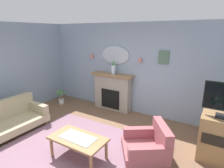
% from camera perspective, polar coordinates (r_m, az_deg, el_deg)
% --- Properties ---
extents(floor, '(6.96, 6.19, 0.10)m').
position_cam_1_polar(floor, '(4.08, -10.71, -21.52)').
color(floor, brown).
rests_on(floor, ground).
extents(wall_back, '(6.96, 0.10, 2.67)m').
position_cam_1_polar(wall_back, '(5.59, 6.90, 4.59)').
color(wall_back, '#8C9EB2').
rests_on(wall_back, ground).
extents(patterned_rug, '(3.20, 2.40, 0.01)m').
position_cam_1_polar(patterned_rug, '(4.17, -8.81, -19.59)').
color(patterned_rug, '#7F5B6B').
rests_on(patterned_rug, ground).
extents(fireplace, '(1.36, 0.36, 1.16)m').
position_cam_1_polar(fireplace, '(5.88, 0.13, -2.46)').
color(fireplace, gray).
rests_on(fireplace, ground).
extents(mantel_vase_right, '(0.14, 0.14, 0.43)m').
position_cam_1_polar(mantel_vase_right, '(5.63, 0.42, 4.92)').
color(mantel_vase_right, silver).
rests_on(mantel_vase_right, fireplace).
extents(wall_mirror, '(0.96, 0.06, 0.56)m').
position_cam_1_polar(wall_mirror, '(5.75, 0.87, 8.78)').
color(wall_mirror, '#B2BCC6').
extents(wall_sconce_left, '(0.14, 0.14, 0.14)m').
position_cam_1_polar(wall_sconce_left, '(6.19, -6.25, 8.71)').
color(wall_sconce_left, '#D17066').
extents(wall_sconce_right, '(0.14, 0.14, 0.14)m').
position_cam_1_polar(wall_sconce_right, '(5.33, 8.56, 7.53)').
color(wall_sconce_right, '#D17066').
extents(framed_picture, '(0.28, 0.03, 0.36)m').
position_cam_1_polar(framed_picture, '(5.16, 15.57, 7.88)').
color(framed_picture, '#4C6B56').
extents(coffee_table, '(1.10, 0.60, 0.45)m').
position_cam_1_polar(coffee_table, '(3.80, -10.35, -16.59)').
color(coffee_table, olive).
rests_on(coffee_table, ground).
extents(floral_couch, '(0.89, 1.73, 0.76)m').
position_cam_1_polar(floral_couch, '(5.30, -29.44, -9.56)').
color(floral_couch, tan).
rests_on(floral_couch, ground).
extents(armchair_near_fireplace, '(1.13, 1.12, 0.71)m').
position_cam_1_polar(armchair_near_fireplace, '(3.84, 11.25, -17.72)').
color(armchair_near_fireplace, '#934C51').
rests_on(armchair_near_fireplace, ground).
extents(tv_cabinet, '(0.80, 0.57, 0.90)m').
position_cam_1_polar(tv_cabinet, '(4.19, 30.74, -14.40)').
color(tv_cabinet, olive).
rests_on(tv_cabinet, ground).
extents(potted_plant_small_fern, '(0.36, 0.36, 0.55)m').
position_cam_1_polar(potted_plant_small_fern, '(6.64, -15.38, -3.49)').
color(potted_plant_small_fern, silver).
rests_on(potted_plant_small_fern, ground).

